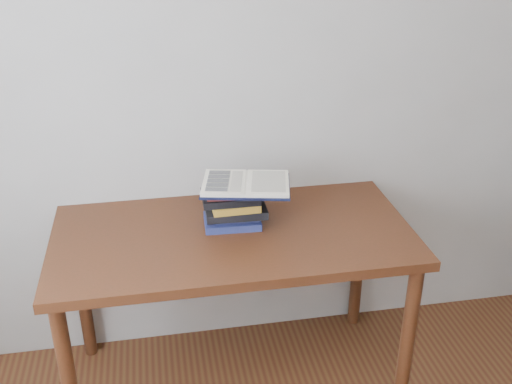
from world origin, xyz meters
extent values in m
cube|color=#B0ACA6|center=(0.00, 1.75, 1.30)|extent=(3.50, 0.04, 2.60)
cube|color=#482012|center=(-0.08, 1.38, 0.77)|extent=(1.48, 0.74, 0.04)
cylinder|color=#482012|center=(-0.76, 1.07, 0.38)|extent=(0.06, 0.06, 0.75)
cylinder|color=#482012|center=(0.61, 1.07, 0.38)|extent=(0.06, 0.06, 0.75)
cylinder|color=#482012|center=(-0.76, 1.69, 0.38)|extent=(0.06, 0.06, 0.75)
cylinder|color=#482012|center=(0.61, 1.69, 0.38)|extent=(0.06, 0.06, 0.75)
cube|color=navy|center=(-0.07, 1.44, 0.81)|extent=(0.24, 0.17, 0.03)
cube|color=navy|center=(-0.05, 1.44, 0.84)|extent=(0.18, 0.13, 0.03)
cube|color=black|center=(-0.06, 1.44, 0.87)|extent=(0.25, 0.19, 0.03)
cube|color=#A87426|center=(-0.06, 1.43, 0.90)|extent=(0.20, 0.16, 0.03)
cube|color=black|center=(-0.08, 1.43, 0.93)|extent=(0.23, 0.16, 0.03)
cube|color=maroon|center=(-0.06, 1.44, 0.96)|extent=(0.24, 0.17, 0.03)
cube|color=black|center=(-0.01, 1.42, 0.98)|extent=(0.40, 0.32, 0.01)
cube|color=beige|center=(-0.10, 1.44, 0.99)|extent=(0.21, 0.27, 0.02)
cube|color=beige|center=(0.07, 1.40, 0.99)|extent=(0.21, 0.27, 0.02)
cylinder|color=beige|center=(-0.01, 1.42, 0.99)|extent=(0.06, 0.23, 0.01)
cube|color=black|center=(-0.11, 1.52, 1.00)|extent=(0.09, 0.05, 0.00)
cube|color=black|center=(-0.12, 1.48, 1.00)|extent=(0.09, 0.05, 0.00)
cube|color=black|center=(-0.12, 1.44, 1.00)|extent=(0.09, 0.05, 0.00)
cube|color=black|center=(-0.13, 1.40, 1.00)|extent=(0.09, 0.05, 0.00)
cube|color=black|center=(-0.14, 1.36, 1.00)|extent=(0.09, 0.05, 0.00)
cube|color=beige|center=(-0.05, 1.43, 1.00)|extent=(0.08, 0.20, 0.00)
cube|color=beige|center=(0.08, 1.40, 1.00)|extent=(0.17, 0.22, 0.00)
camera|label=1|loc=(-0.37, -0.75, 2.03)|focal=42.00mm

